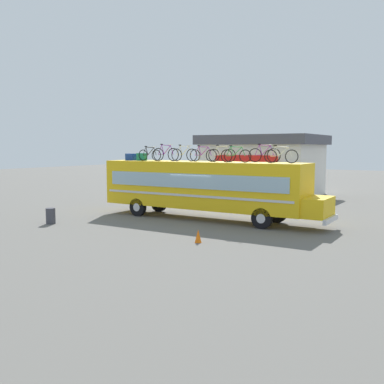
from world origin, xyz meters
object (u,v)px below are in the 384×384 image
Objects in this scene: rooftop_bicycle_1 at (150,155)px; rooftop_bicycle_7 at (264,155)px; rooftop_bicycle_3 at (184,154)px; rooftop_bicycle_2 at (166,154)px; rooftop_bicycle_4 at (203,155)px; rooftop_bicycle_5 at (222,155)px; rooftop_bicycle_8 at (281,156)px; bus at (205,186)px; traffic_cone at (198,236)px; rooftop_bicycle_6 at (236,155)px; luggage_bag_2 at (142,157)px; luggage_bag_1 at (131,157)px; trash_bin at (51,216)px.

rooftop_bicycle_1 is 0.92× the size of rooftop_bicycle_7.
rooftop_bicycle_2 is at bearing -170.04° from rooftop_bicycle_3.
rooftop_bicycle_5 is (1.13, 0.05, 0.01)m from rooftop_bicycle_4.
rooftop_bicycle_1 is 7.89m from rooftop_bicycle_8.
rooftop_bicycle_7 is (6.81, 0.69, 0.04)m from rooftop_bicycle_1.
bus is 23.80× the size of traffic_cone.
rooftop_bicycle_4 is at bearing 169.27° from rooftop_bicycle_6.
luggage_bag_2 is 5.25m from rooftop_bicycle_5.
rooftop_bicycle_6 is at bearing -6.59° from rooftop_bicycle_3.
traffic_cone is at bearing -36.64° from luggage_bag_2.
luggage_bag_1 is 0.32× the size of rooftop_bicycle_2.
rooftop_bicycle_2 reaches higher than rooftop_bicycle_1.
luggage_bag_2 is 0.34× the size of rooftop_bicycle_5.
luggage_bag_2 is 0.68× the size of trash_bin.
rooftop_bicycle_8 is at bearing -1.06° from rooftop_bicycle_3.
rooftop_bicycle_5 is 2.01× the size of trash_bin.
bus is 7.66× the size of rooftop_bicycle_4.
rooftop_bicycle_4 reaches higher than luggage_bag_1.
rooftop_bicycle_4 is 1.13m from rooftop_bicycle_5.
bus is 7.88× the size of rooftop_bicycle_5.
rooftop_bicycle_8 is at bearing 0.09° from luggage_bag_2.
rooftop_bicycle_5 is (5.24, 0.19, 0.17)m from luggage_bag_2.
trash_bin is (-10.37, -5.38, -3.12)m from rooftop_bicycle_8.
rooftop_bicycle_2 is (-2.46, -0.19, 1.71)m from bus.
rooftop_bicycle_5 is at bearing 2.04° from luggage_bag_2.
rooftop_bicycle_5 is (1.00, 0.08, 1.69)m from bus.
rooftop_bicycle_3 is 2.34m from rooftop_bicycle_5.
rooftop_bicycle_3 is 4.64m from rooftop_bicycle_7.
traffic_cone is at bearing -71.78° from rooftop_bicycle_5.
bus is 1.96m from rooftop_bicycle_5.
luggage_bag_1 is 1.02× the size of luggage_bag_2.
rooftop_bicycle_1 is at bearing 141.37° from traffic_cone.
trash_bin is (-7.02, -5.55, -3.14)m from rooftop_bicycle_5.
rooftop_bicycle_6 is at bearing 32.27° from trash_bin.
rooftop_bicycle_6 is (6.29, -0.27, 0.15)m from luggage_bag_2.
rooftop_bicycle_2 is 2.16× the size of trash_bin.
rooftop_bicycle_5 reaches higher than rooftop_bicycle_4.
luggage_bag_1 is 3.70m from rooftop_bicycle_3.
rooftop_bicycle_3 is 7.51m from traffic_cone.
rooftop_bicycle_8 is 3.21× the size of traffic_cone.
rooftop_bicycle_5 reaches higher than rooftop_bicycle_6.
rooftop_bicycle_2 is at bearing -0.36° from luggage_bag_1.
rooftop_bicycle_4 is at bearing -173.79° from rooftop_bicycle_7.
rooftop_bicycle_7 is at bearing 6.97° from bus.
rooftop_bicycle_2 is 7.11m from trash_bin.
rooftop_bicycle_3 is (3.70, 0.18, 0.18)m from luggage_bag_1.
rooftop_bicycle_4 is (-0.13, 0.03, 1.68)m from bus.
rooftop_bicycle_2 is 6.82m from rooftop_bicycle_8.
rooftop_bicycle_6 is (2.17, -0.41, -0.00)m from rooftop_bicycle_4.
trash_bin is (-8.06, -5.09, -3.12)m from rooftop_bicycle_6.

